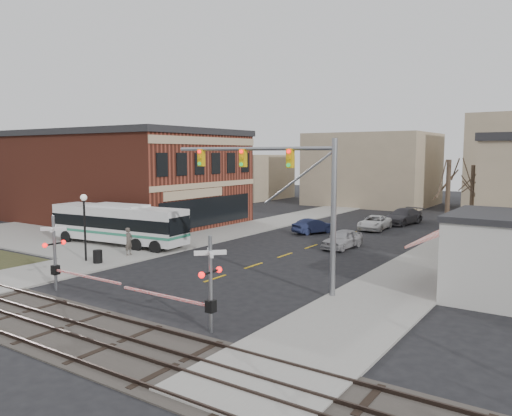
{
  "coord_description": "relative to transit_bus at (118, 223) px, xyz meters",
  "views": [
    {
      "loc": [
        17.82,
        -20.22,
        7.26
      ],
      "look_at": [
        -1.24,
        8.12,
        3.5
      ],
      "focal_mm": 35.0,
      "sensor_mm": 36.0,
      "label": 1
    }
  ],
  "objects": [
    {
      "name": "ground",
      "position": [
        12.88,
        -5.99,
        -1.75
      ],
      "size": [
        160.0,
        160.0,
        0.0
      ],
      "primitive_type": "plane",
      "color": "black",
      "rests_on": "ground"
    },
    {
      "name": "plaza_west",
      "position": [
        -9.12,
        -0.99,
        -1.7
      ],
      "size": [
        20.0,
        10.0,
        0.11
      ],
      "primitive_type": "cube",
      "color": "gray",
      "rests_on": "ground"
    },
    {
      "name": "car_d",
      "position": [
        14.89,
        24.34,
        -0.95
      ],
      "size": [
        3.2,
        5.84,
        1.6
      ],
      "primitive_type": "imported",
      "rotation": [
        0.0,
        0.0,
        -0.18
      ],
      "color": "#424146",
      "rests_on": "ground"
    },
    {
      "name": "ballast_strip",
      "position": [
        12.88,
        -13.99,
        -1.72
      ],
      "size": [
        160.0,
        5.0,
        0.06
      ],
      "primitive_type": "cube",
      "color": "#332D28",
      "rests_on": "ground"
    },
    {
      "name": "sidewalk_west",
      "position": [
        3.38,
        14.01,
        -1.69
      ],
      "size": [
        5.0,
        60.0,
        0.12
      ],
      "primitive_type": "cube",
      "color": "gray",
      "rests_on": "ground"
    },
    {
      "name": "pedestrian_far",
      "position": [
        1.55,
        0.46,
        -0.89
      ],
      "size": [
        0.9,
        0.82,
        1.48
      ],
      "primitive_type": "imported",
      "rotation": [
        0.0,
        0.0,
        0.46
      ],
      "color": "#343F5B",
      "rests_on": "sidewalk_west"
    },
    {
      "name": "sidewalk_east",
      "position": [
        22.38,
        14.01,
        -1.69
      ],
      "size": [
        5.0,
        60.0,
        0.12
      ],
      "primitive_type": "cube",
      "color": "gray",
      "rests_on": "ground"
    },
    {
      "name": "rr_crossing_east",
      "position": [
        17.8,
        -10.95,
        0.22
      ],
      "size": [
        5.6,
        1.36,
        4.0
      ],
      "color": "gray",
      "rests_on": "ground"
    },
    {
      "name": "trash_bin",
      "position": [
        4.23,
        -5.41,
        -1.21
      ],
      "size": [
        0.6,
        0.6,
        0.84
      ],
      "primitive_type": "cylinder",
      "color": "black",
      "rests_on": "sidewalk_west"
    },
    {
      "name": "car_b",
      "position": [
        10.04,
        13.94,
        -1.09
      ],
      "size": [
        2.95,
        4.25,
        1.33
      ],
      "primitive_type": "imported",
      "rotation": [
        0.0,
        0.0,
        2.71
      ],
      "color": "#192040",
      "rests_on": "ground"
    },
    {
      "name": "tree_east_a",
      "position": [
        23.38,
        6.01,
        1.74
      ],
      "size": [
        0.28,
        0.28,
        6.75
      ],
      "color": "#382B21",
      "rests_on": "sidewalk_east"
    },
    {
      "name": "rail_tracks",
      "position": [
        12.88,
        -13.99,
        -1.63
      ],
      "size": [
        160.0,
        3.91,
        0.14
      ],
      "color": "#2D231E",
      "rests_on": "ground"
    },
    {
      "name": "tree_east_c",
      "position": [
        23.88,
        20.01,
        1.97
      ],
      "size": [
        0.28,
        0.28,
        7.2
      ],
      "color": "#382B21",
      "rests_on": "sidewalk_east"
    },
    {
      "name": "car_c",
      "position": [
        13.82,
        19.14,
        -1.09
      ],
      "size": [
        2.45,
        4.9,
        1.33
      ],
      "primitive_type": "imported",
      "rotation": [
        0.0,
        0.0,
        0.05
      ],
      "color": "white",
      "rests_on": "ground"
    },
    {
      "name": "traffic_signal_mast",
      "position": [
        17.41,
        -3.69,
        4.0
      ],
      "size": [
        10.17,
        0.3,
        8.0
      ],
      "color": "gray",
      "rests_on": "ground"
    },
    {
      "name": "pedestrian_near",
      "position": [
        3.95,
        -2.49,
        -0.66
      ],
      "size": [
        0.6,
        0.79,
        1.94
      ],
      "primitive_type": "imported",
      "rotation": [
        0.0,
        0.0,
        1.78
      ],
      "color": "#4C443D",
      "rests_on": "sidewalk_west"
    },
    {
      "name": "transit_bus",
      "position": [
        0.0,
        0.0,
        0.0
      ],
      "size": [
        12.2,
        3.72,
        3.09
      ],
      "color": "silver",
      "rests_on": "ground"
    },
    {
      "name": "car_a",
      "position": [
        15.17,
        8.74,
        -1.02
      ],
      "size": [
        2.03,
        4.38,
        1.45
      ],
      "primitive_type": "imported",
      "rotation": [
        0.0,
        0.0,
        -0.07
      ],
      "color": "#9B9A9E",
      "rests_on": "ground"
    },
    {
      "name": "street_lamp",
      "position": [
        3.05,
        -5.43,
        1.54
      ],
      "size": [
        0.44,
        0.44,
        4.46
      ],
      "color": "black",
      "rests_on": "sidewalk_west"
    },
    {
      "name": "tree_east_b",
      "position": [
        23.68,
        12.01,
        1.52
      ],
      "size": [
        0.28,
        0.28,
        6.3
      ],
      "color": "#382B21",
      "rests_on": "sidewalk_east"
    },
    {
      "name": "rr_crossing_west",
      "position": [
        7.81,
        -10.63,
        0.22
      ],
      "size": [
        5.6,
        1.36,
        4.0
      ],
      "color": "gray",
      "rests_on": "ground"
    },
    {
      "name": "brick_building",
      "position": [
        -14.11,
        10.01,
        3.06
      ],
      "size": [
        30.4,
        15.4,
        9.6
      ],
      "color": "maroon",
      "rests_on": "ground"
    }
  ]
}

